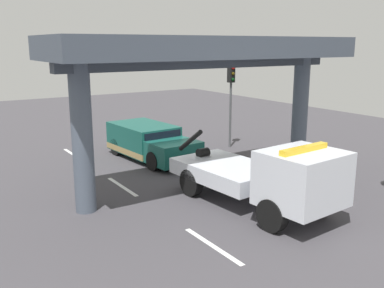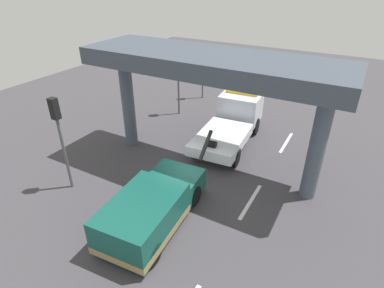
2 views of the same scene
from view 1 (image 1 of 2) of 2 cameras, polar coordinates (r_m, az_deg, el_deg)
ground_plane at (r=18.37m, az=-0.87°, el=-4.20°), size 60.00×40.00×0.10m
lane_stripe_west at (r=22.49m, az=-15.37°, el=-1.30°), size 2.60×0.16×0.01m
lane_stripe_mid at (r=17.07m, az=-9.14°, el=-5.54°), size 2.60×0.16×0.01m
lane_stripe_east at (r=12.21m, az=2.72°, el=-13.18°), size 2.60×0.16×0.01m
tow_truck_white at (r=14.31m, az=9.83°, el=-4.19°), size 7.33×2.83×2.46m
towed_van_green at (r=20.86m, az=-5.59°, el=0.20°), size 5.35×2.56×1.58m
overpass_structure at (r=16.18m, az=2.23°, el=11.31°), size 3.60×11.80×5.64m
traffic_light_near at (r=22.79m, az=5.15°, el=7.36°), size 0.39×0.32×4.34m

